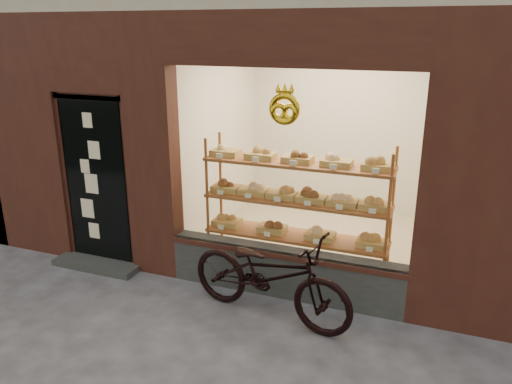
% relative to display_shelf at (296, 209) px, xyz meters
% --- Properties ---
extents(display_shelf, '(2.20, 0.45, 1.70)m').
position_rel_display_shelf_xyz_m(display_shelf, '(0.00, 0.00, 0.00)').
color(display_shelf, brown).
rests_on(display_shelf, ground).
extents(bicycle, '(1.95, 0.98, 0.98)m').
position_rel_display_shelf_xyz_m(bicycle, '(0.00, -0.94, -0.40)').
color(bicycle, black).
rests_on(bicycle, ground).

